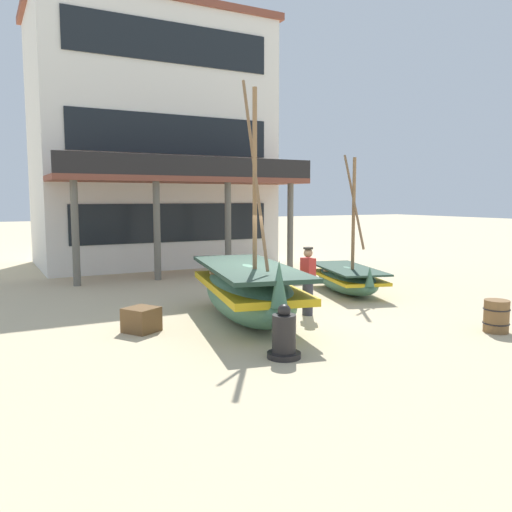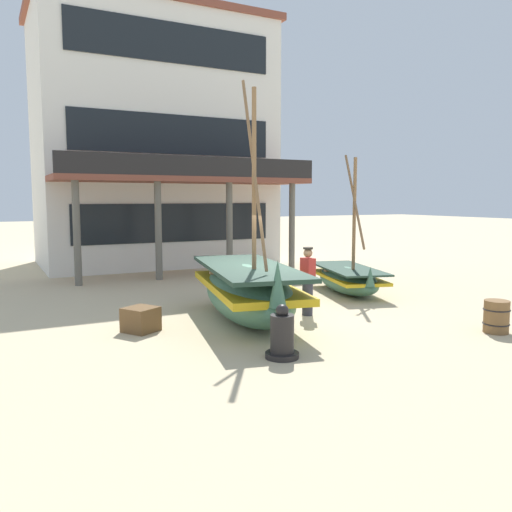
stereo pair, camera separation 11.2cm
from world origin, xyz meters
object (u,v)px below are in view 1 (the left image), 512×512
object	(u,v)px
wooden_barrel	(496,316)
cargo_crate	(141,320)
harbor_building_main	(152,142)
capstan_winch	(284,336)
fisherman_by_hull	(308,282)
fishing_boat_centre_large	(347,278)
fishing_boat_near_left	(248,290)

from	to	relation	value
wooden_barrel	cargo_crate	world-z (taller)	wooden_barrel
harbor_building_main	cargo_crate	bearing A→B (deg)	-108.31
capstan_winch	harbor_building_main	xyz separation A→B (m)	(2.13, 14.79, 4.92)
fisherman_by_hull	fishing_boat_centre_large	bearing A→B (deg)	36.01
capstan_winch	wooden_barrel	size ratio (longest dim) A/B	1.41
capstan_winch	fisherman_by_hull	bearing A→B (deg)	49.49
fishing_boat_near_left	fishing_boat_centre_large	bearing A→B (deg)	23.09
fisherman_by_hull	capstan_winch	size ratio (longest dim) A/B	1.71
fishing_boat_near_left	fishing_boat_centre_large	xyz separation A→B (m)	(4.34, 1.85, -0.28)
fishing_boat_centre_large	capstan_winch	world-z (taller)	fishing_boat_centre_large
capstan_winch	harbor_building_main	distance (m)	15.73
fisherman_by_hull	wooden_barrel	xyz separation A→B (m)	(2.66, -3.29, -0.48)
fishing_boat_centre_large	capstan_winch	size ratio (longest dim) A/B	4.24
fishing_boat_centre_large	capstan_winch	distance (m)	6.94
fisherman_by_hull	cargo_crate	world-z (taller)	fisherman_by_hull
fishing_boat_near_left	capstan_winch	size ratio (longest dim) A/B	5.66
fishing_boat_near_left	cargo_crate	distance (m)	2.55
fishing_boat_centre_large	fisherman_by_hull	distance (m)	3.46
capstan_winch	wooden_barrel	world-z (taller)	capstan_winch
wooden_barrel	harbor_building_main	bearing A→B (deg)	100.45
cargo_crate	harbor_building_main	xyz separation A→B (m)	(3.89, 11.75, 5.05)
fisherman_by_hull	cargo_crate	size ratio (longest dim) A/B	2.65
cargo_crate	harbor_building_main	world-z (taller)	harbor_building_main
fishing_boat_centre_large	fisherman_by_hull	world-z (taller)	fishing_boat_centre_large
fishing_boat_centre_large	harbor_building_main	size ratio (longest dim) A/B	0.39
fishing_boat_near_left	wooden_barrel	xyz separation A→B (m)	(4.22, -3.46, -0.37)
fisherman_by_hull	capstan_winch	bearing A→B (deg)	-130.51
cargo_crate	wooden_barrel	bearing A→B (deg)	-28.30
fishing_boat_near_left	wooden_barrel	bearing A→B (deg)	-39.30
fishing_boat_centre_large	wooden_barrel	bearing A→B (deg)	-91.29
fisherman_by_hull	cargo_crate	xyz separation A→B (m)	(-4.06, 0.34, -0.57)
fisherman_by_hull	cargo_crate	bearing A→B (deg)	175.28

